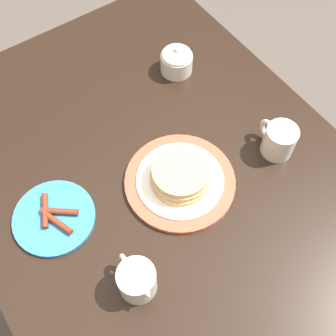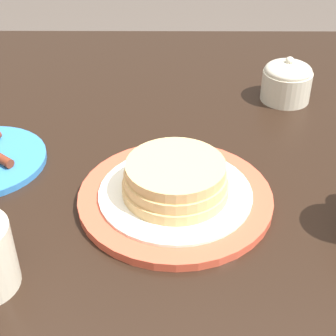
{
  "view_description": "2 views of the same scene",
  "coord_description": "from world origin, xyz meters",
  "px_view_note": "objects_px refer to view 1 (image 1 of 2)",
  "views": [
    {
      "loc": [
        -0.4,
        0.27,
        1.63
      ],
      "look_at": [
        0.01,
        -0.01,
        0.78
      ],
      "focal_mm": 45.0,
      "sensor_mm": 36.0,
      "label": 1
    },
    {
      "loc": [
        -0.57,
        -0.02,
        1.18
      ],
      "look_at": [
        0.01,
        -0.01,
        0.78
      ],
      "focal_mm": 55.0,
      "sensor_mm": 36.0,
      "label": 2
    }
  ],
  "objects_px": {
    "coffee_mug": "(279,140)",
    "creamer_pitcher": "(137,281)",
    "sugar_bowl": "(177,60)",
    "pancake_plate": "(180,178)",
    "side_plate_bacon": "(54,217)"
  },
  "relations": [
    {
      "from": "coffee_mug",
      "to": "sugar_bowl",
      "type": "relative_size",
      "value": 1.21
    },
    {
      "from": "side_plate_bacon",
      "to": "sugar_bowl",
      "type": "distance_m",
      "value": 0.53
    },
    {
      "from": "creamer_pitcher",
      "to": "sugar_bowl",
      "type": "height_order",
      "value": "creamer_pitcher"
    },
    {
      "from": "creamer_pitcher",
      "to": "sugar_bowl",
      "type": "bearing_deg",
      "value": -42.88
    },
    {
      "from": "sugar_bowl",
      "to": "side_plate_bacon",
      "type": "bearing_deg",
      "value": 113.22
    },
    {
      "from": "coffee_mug",
      "to": "side_plate_bacon",
      "type": "bearing_deg",
      "value": 74.67
    },
    {
      "from": "pancake_plate",
      "to": "coffee_mug",
      "type": "height_order",
      "value": "coffee_mug"
    },
    {
      "from": "creamer_pitcher",
      "to": "sugar_bowl",
      "type": "xyz_separation_m",
      "value": [
        0.45,
        -0.41,
        -0.01
      ]
    },
    {
      "from": "coffee_mug",
      "to": "creamer_pitcher",
      "type": "distance_m",
      "value": 0.47
    },
    {
      "from": "coffee_mug",
      "to": "creamer_pitcher",
      "type": "height_order",
      "value": "creamer_pitcher"
    },
    {
      "from": "coffee_mug",
      "to": "creamer_pitcher",
      "type": "bearing_deg",
      "value": 101.12
    },
    {
      "from": "pancake_plate",
      "to": "sugar_bowl",
      "type": "xyz_separation_m",
      "value": [
        0.3,
        -0.2,
        0.02
      ]
    },
    {
      "from": "side_plate_bacon",
      "to": "sugar_bowl",
      "type": "xyz_separation_m",
      "value": [
        0.21,
        -0.49,
        0.03
      ]
    },
    {
      "from": "coffee_mug",
      "to": "creamer_pitcher",
      "type": "relative_size",
      "value": 0.91
    },
    {
      "from": "creamer_pitcher",
      "to": "pancake_plate",
      "type": "bearing_deg",
      "value": -55.0
    }
  ]
}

